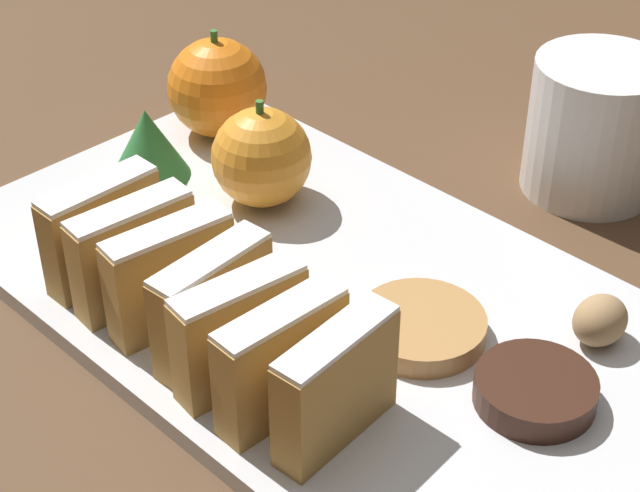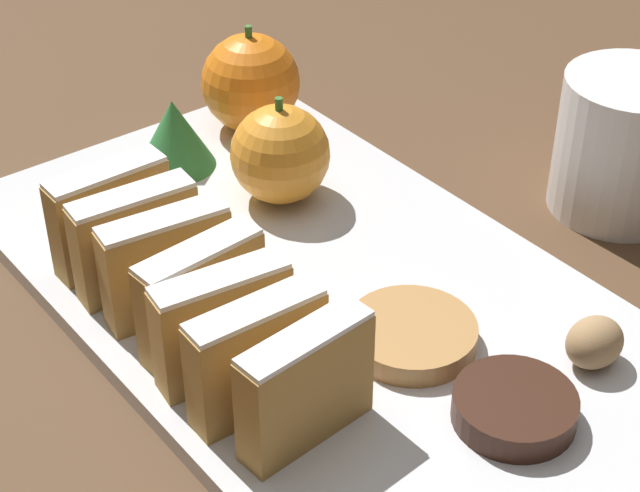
{
  "view_description": "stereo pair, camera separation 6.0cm",
  "coord_description": "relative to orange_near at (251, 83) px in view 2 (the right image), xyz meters",
  "views": [
    {
      "loc": [
        -0.35,
        -0.35,
        0.39
      ],
      "look_at": [
        0.0,
        0.0,
        0.04
      ],
      "focal_mm": 60.0,
      "sensor_mm": 36.0,
      "label": 1
    },
    {
      "loc": [
        -0.3,
        -0.39,
        0.39
      ],
      "look_at": [
        0.0,
        0.0,
        0.04
      ],
      "focal_mm": 60.0,
      "sensor_mm": 36.0,
      "label": 2
    }
  ],
  "objects": [
    {
      "name": "ground_plane",
      "position": [
        -0.08,
        -0.18,
        -0.05
      ],
      "size": [
        6.0,
        6.0,
        0.0
      ],
      "primitive_type": "plane",
      "color": "#513823"
    },
    {
      "name": "serving_platter",
      "position": [
        -0.08,
        -0.18,
        -0.04
      ],
      "size": [
        0.26,
        0.46,
        0.01
      ],
      "color": "silver",
      "rests_on": "ground_plane"
    },
    {
      "name": "stollen_slice_front",
      "position": [
        -0.16,
        -0.27,
        -0.0
      ],
      "size": [
        0.07,
        0.03,
        0.06
      ],
      "color": "#B28442",
      "rests_on": "serving_platter"
    },
    {
      "name": "stollen_slice_second",
      "position": [
        -0.16,
        -0.24,
        -0.0
      ],
      "size": [
        0.07,
        0.02,
        0.06
      ],
      "color": "#B28442",
      "rests_on": "serving_platter"
    },
    {
      "name": "stollen_slice_third",
      "position": [
        -0.16,
        -0.21,
        -0.0
      ],
      "size": [
        0.07,
        0.03,
        0.06
      ],
      "color": "#B28442",
      "rests_on": "serving_platter"
    },
    {
      "name": "stollen_slice_fourth",
      "position": [
        -0.16,
        -0.18,
        -0.0
      ],
      "size": [
        0.07,
        0.02,
        0.06
      ],
      "color": "#B28442",
      "rests_on": "serving_platter"
    },
    {
      "name": "stollen_slice_fifth",
      "position": [
        -0.16,
        -0.15,
        -0.0
      ],
      "size": [
        0.07,
        0.03,
        0.06
      ],
      "color": "#B28442",
      "rests_on": "serving_platter"
    },
    {
      "name": "stollen_slice_sixth",
      "position": [
        -0.16,
        -0.12,
        -0.0
      ],
      "size": [
        0.07,
        0.03,
        0.06
      ],
      "color": "#B28442",
      "rests_on": "serving_platter"
    },
    {
      "name": "stollen_slice_back",
      "position": [
        -0.16,
        -0.08,
        -0.0
      ],
      "size": [
        0.07,
        0.02,
        0.06
      ],
      "color": "#B28442",
      "rests_on": "serving_platter"
    },
    {
      "name": "orange_near",
      "position": [
        0.0,
        0.0,
        0.0
      ],
      "size": [
        0.07,
        0.07,
        0.08
      ],
      "color": "orange",
      "rests_on": "serving_platter"
    },
    {
      "name": "orange_far",
      "position": [
        -0.04,
        -0.09,
        -0.0
      ],
      "size": [
        0.06,
        0.06,
        0.07
      ],
      "color": "orange",
      "rests_on": "serving_platter"
    },
    {
      "name": "walnut",
      "position": [
        -0.01,
        -0.32,
        -0.02
      ],
      "size": [
        0.03,
        0.03,
        0.03
      ],
      "color": "#9E7A51",
      "rests_on": "serving_platter"
    },
    {
      "name": "chocolate_cookie",
      "position": [
        -0.07,
        -0.33,
        -0.03
      ],
      "size": [
        0.06,
        0.06,
        0.02
      ],
      "color": "#381E14",
      "rests_on": "serving_platter"
    },
    {
      "name": "gingerbread_cookie",
      "position": [
        -0.07,
        -0.25,
        -0.03
      ],
      "size": [
        0.07,
        0.07,
        0.01
      ],
      "color": "#B27F47",
      "rests_on": "serving_platter"
    },
    {
      "name": "evergreen_sprig",
      "position": [
        -0.07,
        -0.01,
        -0.01
      ],
      "size": [
        0.05,
        0.05,
        0.05
      ],
      "color": "#2D7538",
      "rests_on": "serving_platter"
    },
    {
      "name": "coffee_mug",
      "position": [
        0.14,
        -0.22,
        -0.0
      ],
      "size": [
        0.12,
        0.09,
        0.09
      ],
      "color": "white",
      "rests_on": "ground_plane"
    }
  ]
}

